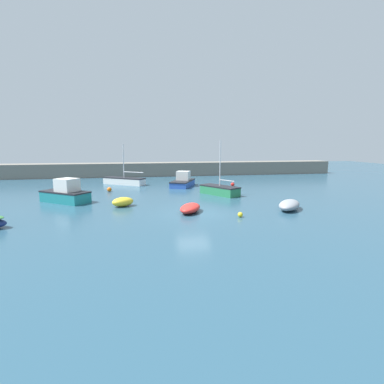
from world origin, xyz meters
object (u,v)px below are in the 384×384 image
at_px(sailboat_tall_mast, 220,190).
at_px(mooring_buoy_red, 233,184).
at_px(open_tender_yellow, 68,186).
at_px(rowboat_blue_near, 289,205).
at_px(mooring_buoy_yellow, 240,215).
at_px(fishing_dinghy_green, 123,202).
at_px(cabin_cruiser_white, 66,194).
at_px(mooring_buoy_orange, 109,189).
at_px(motorboat_grey_hull, 183,181).
at_px(rowboat_white_midwater, 190,208).
at_px(sailboat_twin_hulled, 124,181).

bearing_deg(sailboat_tall_mast, mooring_buoy_red, -61.54).
bearing_deg(open_tender_yellow, rowboat_blue_near, 92.95).
distance_m(open_tender_yellow, mooring_buoy_yellow, 22.26).
xyz_separation_m(sailboat_tall_mast, fishing_dinghy_green, (-9.62, -4.16, -0.10)).
bearing_deg(sailboat_tall_mast, cabin_cruiser_white, 63.66).
relative_size(open_tender_yellow, rowboat_blue_near, 0.80).
height_order(mooring_buoy_yellow, mooring_buoy_orange, mooring_buoy_orange).
height_order(motorboat_grey_hull, cabin_cruiser_white, cabin_cruiser_white).
bearing_deg(rowboat_white_midwater, sailboat_twin_hulled, 44.34).
bearing_deg(mooring_buoy_orange, motorboat_grey_hull, 17.28).
height_order(rowboat_blue_near, mooring_buoy_red, rowboat_blue_near).
xyz_separation_m(sailboat_twin_hulled, fishing_dinghy_green, (0.40, -14.03, -0.09)).
bearing_deg(open_tender_yellow, mooring_buoy_orange, 101.54).
bearing_deg(open_tender_yellow, mooring_buoy_yellow, 82.42).
bearing_deg(rowboat_white_midwater, mooring_buoy_red, -4.01).
relative_size(open_tender_yellow, motorboat_grey_hull, 0.53).
xyz_separation_m(sailboat_tall_mast, mooring_buoy_red, (3.27, 5.68, -0.25)).
height_order(rowboat_white_midwater, motorboat_grey_hull, motorboat_grey_hull).
xyz_separation_m(motorboat_grey_hull, fishing_dinghy_green, (-6.82, -10.99, -0.22)).
xyz_separation_m(rowboat_white_midwater, sailboat_twin_hulled, (-5.58, 17.28, 0.14)).
relative_size(open_tender_yellow, rowboat_white_midwater, 0.88).
distance_m(mooring_buoy_orange, mooring_buoy_red, 14.76).
relative_size(rowboat_white_midwater, mooring_buoy_orange, 6.38).
xyz_separation_m(rowboat_blue_near, motorboat_grey_hull, (-6.30, 14.79, 0.21)).
xyz_separation_m(sailboat_twin_hulled, mooring_buoy_yellow, (8.85, -19.43, -0.30)).
xyz_separation_m(rowboat_white_midwater, mooring_buoy_orange, (-6.98, 11.57, -0.10)).
height_order(sailboat_tall_mast, motorboat_grey_hull, sailboat_tall_mast).
distance_m(cabin_cruiser_white, mooring_buoy_yellow, 15.86).
height_order(rowboat_blue_near, mooring_buoy_orange, rowboat_blue_near).
bearing_deg(rowboat_blue_near, mooring_buoy_red, -139.62).
relative_size(sailboat_tall_mast, motorboat_grey_hull, 1.08).
bearing_deg(rowboat_blue_near, rowboat_white_midwater, -54.53).
height_order(cabin_cruiser_white, mooring_buoy_yellow, cabin_cruiser_white).
xyz_separation_m(sailboat_tall_mast, sailboat_twin_hulled, (-10.01, 9.87, -0.01)).
bearing_deg(mooring_buoy_orange, open_tender_yellow, 151.99).
xyz_separation_m(rowboat_blue_near, mooring_buoy_red, (-0.24, 13.64, -0.16)).
bearing_deg(sailboat_twin_hulled, motorboat_grey_hull, -168.30).
xyz_separation_m(rowboat_blue_near, rowboat_white_midwater, (-7.94, 0.54, -0.06)).
relative_size(fishing_dinghy_green, mooring_buoy_orange, 4.54).
xyz_separation_m(motorboat_grey_hull, sailboat_twin_hulled, (-7.21, 3.04, -0.13)).
bearing_deg(rowboat_blue_near, cabin_cruiser_white, -70.49).
height_order(sailboat_tall_mast, mooring_buoy_red, sailboat_tall_mast).
distance_m(rowboat_blue_near, motorboat_grey_hull, 16.08).
height_order(sailboat_twin_hulled, mooring_buoy_yellow, sailboat_twin_hulled).
xyz_separation_m(rowboat_blue_near, cabin_cruiser_white, (-18.23, 6.59, 0.39)).
height_order(fishing_dinghy_green, mooring_buoy_orange, fishing_dinghy_green).
height_order(rowboat_white_midwater, mooring_buoy_yellow, rowboat_white_midwater).
bearing_deg(motorboat_grey_hull, mooring_buoy_red, 103.22).
bearing_deg(rowboat_white_midwater, sailboat_tall_mast, -4.43).
relative_size(open_tender_yellow, mooring_buoy_red, 5.77).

